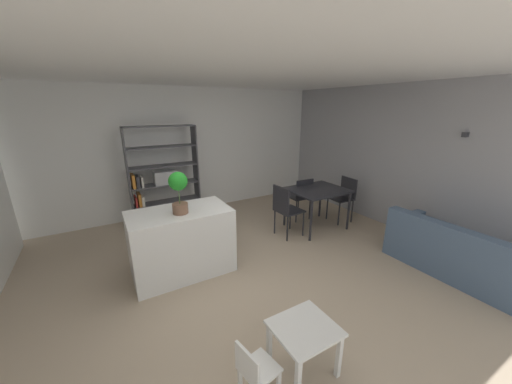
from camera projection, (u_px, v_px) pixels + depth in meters
name	position (u px, v px, depth m)	size (l,w,h in m)	color
ground_plane	(241.00, 282.00, 3.65)	(9.39, 9.39, 0.00)	tan
ceiling_slab	(237.00, 63.00, 2.85)	(6.83, 6.12, 0.06)	white
back_partition	(175.00, 152.00, 5.76)	(6.83, 0.06, 2.65)	white
right_partition_gray	(408.00, 160.00, 4.89)	(0.06, 6.12, 2.65)	#9E9EA3
kitchen_island	(182.00, 242.00, 3.76)	(1.32, 0.74, 0.92)	white
potted_plant_on_island	(179.00, 189.00, 3.45)	(0.24, 0.24, 0.55)	brown
open_bookshelf	(161.00, 177.00, 5.38)	(1.32, 0.34, 1.91)	#4C4C51
child_table	(304.00, 335.00, 2.32)	(0.52, 0.49, 0.46)	silver
child_chair_left	(255.00, 370.00, 2.10)	(0.31, 0.31, 0.53)	white
dining_table	(317.00, 193.00, 5.11)	(1.04, 0.88, 0.77)	#232328
dining_chair_island_side	(285.00, 207.00, 4.79)	(0.45, 0.44, 0.94)	#232328
dining_chair_far	(301.00, 195.00, 5.54)	(0.42, 0.47, 0.88)	#232328
dining_chair_window_side	(344.00, 195.00, 5.50)	(0.43, 0.44, 0.89)	#232328
sofa	(463.00, 257.00, 3.74)	(0.89, 1.88, 0.77)	#475B75
wall_sconce_back	(465.00, 135.00, 4.00)	(0.07, 0.07, 0.07)	#333338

